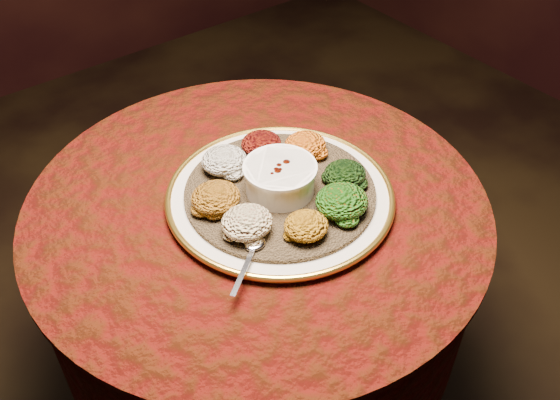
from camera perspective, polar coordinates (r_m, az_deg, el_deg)
table at (r=1.41m, az=-1.95°, el=-5.49°), size 0.96×0.96×0.73m
platter at (r=1.28m, az=-0.00°, el=0.40°), size 0.57×0.57×0.02m
injera at (r=1.27m, az=-0.00°, el=0.76°), size 0.41×0.41×0.01m
stew_bowl at (r=1.24m, az=-0.00°, el=2.18°), size 0.15×0.15×0.06m
spoon at (r=1.14m, az=-2.44°, el=-4.43°), size 0.13×0.10×0.01m
portion_ayib at (r=1.31m, az=-5.13°, el=3.63°), size 0.10×0.09×0.05m
portion_kitfo at (r=1.36m, az=-1.74°, el=5.18°), size 0.09×0.08×0.04m
portion_tikil at (r=1.35m, az=2.31°, el=5.07°), size 0.09×0.09×0.04m
portion_gomen at (r=1.28m, az=5.95°, el=2.38°), size 0.09×0.08×0.04m
portion_mixveg at (r=1.21m, az=5.67°, el=-0.11°), size 0.11×0.10×0.05m
portion_kik at (r=1.16m, az=2.40°, el=-2.37°), size 0.09×0.08×0.04m
portion_timatim at (r=1.16m, az=-3.04°, el=-2.06°), size 0.10×0.09×0.05m
portion_shiro at (r=1.22m, az=-5.90°, el=0.23°), size 0.10×0.09×0.05m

